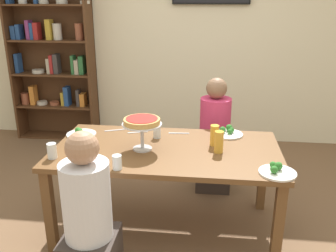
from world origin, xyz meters
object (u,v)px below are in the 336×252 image
(diner_near_left, at_px, (89,230))
(cutlery_knife_near, at_px, (179,133))
(water_glass_clear_spare, at_px, (117,162))
(beer_glass_amber_spare, at_px, (78,150))
(deep_dish_pizza_stand, at_px, (142,124))
(cutlery_fork_far, at_px, (115,130))
(beer_glass_amber_tall, at_px, (219,142))
(beer_glass_amber_short, at_px, (214,135))
(salad_plate_spare, at_px, (81,133))
(dining_table, at_px, (167,158))
(bookshelf, at_px, (52,56))
(salad_plate_near_diner, at_px, (228,132))
(water_glass_clear_near, at_px, (52,151))
(salad_plate_far_diner, at_px, (277,171))
(cutlery_fork_near, at_px, (138,132))
(water_glass_clear_far, at_px, (157,132))
(diner_far_right, at_px, (214,143))

(diner_near_left, xyz_separation_m, cutlery_knife_near, (0.47, 1.11, 0.25))
(water_glass_clear_spare, bearing_deg, diner_near_left, -105.41)
(beer_glass_amber_spare, bearing_deg, deep_dish_pizza_stand, 29.78)
(cutlery_fork_far, bearing_deg, diner_near_left, 73.03)
(diner_near_left, height_order, beer_glass_amber_tall, diner_near_left)
(beer_glass_amber_short, bearing_deg, salad_plate_spare, 175.36)
(dining_table, height_order, salad_plate_spare, salad_plate_spare)
(deep_dish_pizza_stand, height_order, salad_plate_spare, deep_dish_pizza_stand)
(bookshelf, distance_m, cutlery_knife_near, 2.52)
(salad_plate_near_diner, bearing_deg, water_glass_clear_spare, -135.66)
(beer_glass_amber_short, bearing_deg, diner_near_left, -131.19)
(dining_table, height_order, water_glass_clear_near, water_glass_clear_near)
(salad_plate_far_diner, relative_size, beer_glass_amber_spare, 1.70)
(bookshelf, relative_size, deep_dish_pizza_stand, 7.12)
(salad_plate_near_diner, height_order, cutlery_knife_near, salad_plate_near_diner)
(salad_plate_near_diner, relative_size, water_glass_clear_near, 2.22)
(diner_near_left, bearing_deg, cutlery_fork_near, -5.37)
(salad_plate_far_diner, bearing_deg, cutlery_fork_near, 148.69)
(beer_glass_amber_tall, height_order, water_glass_clear_far, beer_glass_amber_tall)
(diner_far_right, bearing_deg, cutlery_fork_near, -56.42)
(bookshelf, relative_size, salad_plate_near_diner, 8.56)
(water_glass_clear_far, bearing_deg, salad_plate_far_diner, -31.85)
(salad_plate_near_diner, distance_m, beer_glass_amber_spare, 1.29)
(beer_glass_amber_spare, bearing_deg, cutlery_fork_far, 80.55)
(water_glass_clear_spare, distance_m, cutlery_fork_near, 0.73)
(water_glass_clear_spare, bearing_deg, salad_plate_spare, 128.05)
(diner_near_left, bearing_deg, salad_plate_far_diner, -70.18)
(deep_dish_pizza_stand, xyz_separation_m, water_glass_clear_spare, (-0.11, -0.36, -0.16))
(diner_far_right, distance_m, beer_glass_amber_spare, 1.50)
(water_glass_clear_far, bearing_deg, salad_plate_near_diner, 13.80)
(diner_far_right, xyz_separation_m, cutlery_fork_far, (-0.90, -0.42, 0.25))
(beer_glass_amber_spare, distance_m, water_glass_clear_spare, 0.34)
(water_glass_clear_spare, height_order, cutlery_knife_near, water_glass_clear_spare)
(diner_near_left, distance_m, cutlery_fork_near, 1.13)
(bookshelf, xyz_separation_m, cutlery_knife_near, (1.84, -1.68, -0.38))
(water_glass_clear_near, height_order, water_glass_clear_far, water_glass_clear_near)
(deep_dish_pizza_stand, relative_size, water_glass_clear_far, 2.92)
(diner_far_right, relative_size, diner_near_left, 1.00)
(salad_plate_near_diner, bearing_deg, salad_plate_far_diner, -66.85)
(deep_dish_pizza_stand, bearing_deg, cutlery_fork_far, 129.77)
(cutlery_fork_far, bearing_deg, beer_glass_amber_short, 142.09)
(cutlery_knife_near, bearing_deg, salad_plate_near_diner, 179.00)
(salad_plate_far_diner, height_order, cutlery_knife_near, salad_plate_far_diner)
(beer_glass_amber_spare, xyz_separation_m, cutlery_fork_far, (0.11, 0.64, -0.07))
(water_glass_clear_near, distance_m, cutlery_fork_far, 0.70)
(deep_dish_pizza_stand, relative_size, water_glass_clear_near, 2.67)
(cutlery_fork_near, bearing_deg, bookshelf, -67.91)
(diner_far_right, bearing_deg, cutlery_knife_near, -36.30)
(diner_near_left, bearing_deg, salad_plate_spare, 20.98)
(beer_glass_amber_short, bearing_deg, water_glass_clear_far, 167.15)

